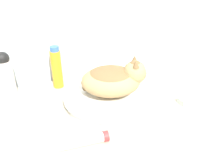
{
  "coord_description": "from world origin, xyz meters",
  "views": [
    {
      "loc": [
        -0.36,
        -0.54,
        1.35
      ],
      "look_at": [
        -0.01,
        0.24,
        0.9
      ],
      "focal_mm": 38.0,
      "sensor_mm": 36.0,
      "label": 1
    }
  ],
  "objects": [
    {
      "name": "vanity_counter",
      "position": [
        0.0,
        0.27,
        0.4
      ],
      "size": [
        1.15,
        0.55,
        0.81
      ],
      "color": "#B2A893",
      "rests_on": "ground_plane"
    },
    {
      "name": "lotion_bottle_white",
      "position": [
        -0.4,
        0.48,
        0.91
      ],
      "size": [
        0.06,
        0.06,
        0.21
      ],
      "color": "silver",
      "rests_on": "vanity_counter"
    },
    {
      "name": "sink_basin",
      "position": [
        -0.01,
        0.25,
        0.83
      ],
      "size": [
        0.4,
        0.4,
        0.04
      ],
      "color": "silver",
      "rests_on": "vanity_counter"
    },
    {
      "name": "cat",
      "position": [
        0.01,
        0.25,
        0.91
      ],
      "size": [
        0.3,
        0.31,
        0.16
      ],
      "rotation": [
        0.0,
        0.0,
        5.89
      ],
      "color": "tan",
      "rests_on": "sink_basin"
    },
    {
      "name": "faucet",
      "position": [
        0.21,
        0.33,
        0.88
      ],
      "size": [
        0.13,
        0.07,
        0.14
      ],
      "rotation": [
        0.0,
        0.0,
        -2.81
      ],
      "color": "silver",
      "rests_on": "vanity_counter"
    },
    {
      "name": "cream_tube",
      "position": [
        -0.2,
        0.04,
        0.82
      ],
      "size": [
        0.17,
        0.05,
        0.04
      ],
      "rotation": [
        0.0,
        0.0,
        -0.1
      ],
      "color": "silver",
      "rests_on": "vanity_counter"
    },
    {
      "name": "soap_bar",
      "position": [
        0.29,
        0.11,
        0.82
      ],
      "size": [
        0.08,
        0.04,
        0.02
      ],
      "color": "silver",
      "rests_on": "vanity_counter"
    },
    {
      "name": "shampoo_bottle_tall",
      "position": [
        -0.18,
        0.48,
        0.9
      ],
      "size": [
        0.05,
        0.05,
        0.2
      ],
      "color": "orange",
      "rests_on": "vanity_counter"
    }
  ]
}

